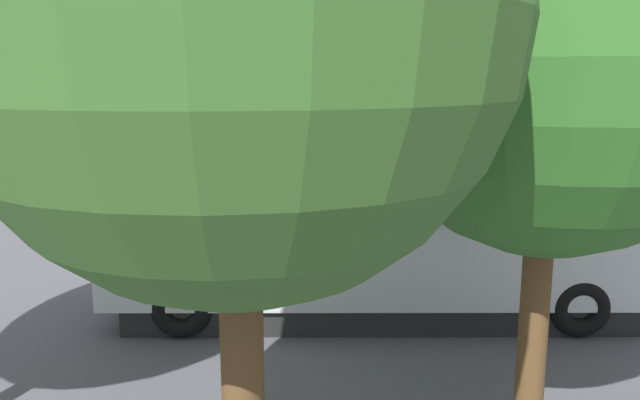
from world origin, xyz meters
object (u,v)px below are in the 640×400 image
at_px(tour_bus, 375,221).
at_px(parked_motorcycle_silver, 520,253).
at_px(spectator_far_left, 429,221).
at_px(spectator_centre, 331,220).
at_px(stunt_motorcycle, 223,197).
at_px(tree_right, 553,31).
at_px(traffic_cone, 314,219).
at_px(spectator_left, 377,224).

distance_m(tour_bus, parked_motorcycle_silver, 4.00).
height_order(spectator_far_left, spectator_centre, spectator_centre).
height_order(spectator_centre, stunt_motorcycle, spectator_centre).
xyz_separation_m(tour_bus, spectator_far_left, (-1.48, -2.73, -0.63)).
bearing_deg(stunt_motorcycle, parked_motorcycle_silver, 140.47).
xyz_separation_m(spectator_centre, parked_motorcycle_silver, (-3.93, 0.55, -0.61)).
height_order(spectator_centre, tree_right, tree_right).
distance_m(stunt_motorcycle, traffic_cone, 3.01).
height_order(parked_motorcycle_silver, stunt_motorcycle, stunt_motorcycle).
distance_m(tour_bus, traffic_cone, 6.38).
height_order(spectator_centre, parked_motorcycle_silver, spectator_centre).
distance_m(spectator_centre, tree_right, 7.86).
relative_size(tour_bus, spectator_centre, 5.01).
bearing_deg(spectator_far_left, spectator_left, 7.58).
relative_size(tour_bus, traffic_cone, 14.49).
bearing_deg(tour_bus, parked_motorcycle_silver, -148.58).
bearing_deg(parked_motorcycle_silver, tour_bus, 31.42).
xyz_separation_m(tour_bus, stunt_motorcycle, (3.56, -7.64, -1.03)).
bearing_deg(spectator_far_left, stunt_motorcycle, -44.24).
xyz_separation_m(spectator_left, spectator_centre, (0.98, 0.03, 0.10)).
height_order(spectator_far_left, tree_right, tree_right).
distance_m(spectator_left, stunt_motorcycle, 6.40).
bearing_deg(tree_right, traffic_cone, -77.80).
distance_m(spectator_far_left, stunt_motorcycle, 7.05).
distance_m(spectator_far_left, spectator_centre, 2.15).
bearing_deg(tree_right, spectator_far_left, -91.58).
xyz_separation_m(tour_bus, spectator_left, (-0.33, -2.57, -0.64)).
bearing_deg(spectator_far_left, tour_bus, 61.48).
height_order(parked_motorcycle_silver, traffic_cone, parked_motorcycle_silver).
relative_size(spectator_far_left, traffic_cone, 2.71).
bearing_deg(traffic_cone, parked_motorcycle_silver, 135.42).
bearing_deg(tree_right, stunt_motorcycle, -67.75).
height_order(tour_bus, parked_motorcycle_silver, tour_bus).
bearing_deg(parked_motorcycle_silver, tree_right, 72.34).
height_order(tour_bus, tree_right, tree_right).
height_order(stunt_motorcycle, tree_right, tree_right).
bearing_deg(parked_motorcycle_silver, traffic_cone, -44.58).
relative_size(spectator_left, spectator_centre, 0.92).
bearing_deg(parked_motorcycle_silver, spectator_centre, -7.93).
bearing_deg(stunt_motorcycle, traffic_cone, 150.50).
height_order(tour_bus, spectator_left, tour_bus).
relative_size(spectator_left, traffic_cone, 2.68).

